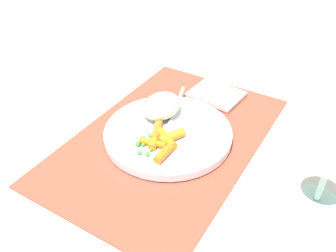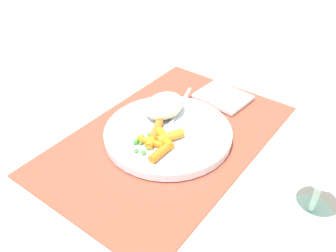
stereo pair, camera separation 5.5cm
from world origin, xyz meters
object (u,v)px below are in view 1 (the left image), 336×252
Objects in this scene: rice_mound at (161,106)px; carrot_portion at (162,140)px; plate at (168,133)px; napkin at (216,94)px; fork at (172,118)px; wine_glass at (335,148)px.

rice_mound is 0.92× the size of carrot_portion.
plate is 2.23× the size of napkin.
fork is 1.23× the size of wine_glass.
rice_mound reaches higher than fork.
wine_glass is at bearing 88.11° from plate.
carrot_portion is at bearing -1.27° from napkin.
fork reaches higher than napkin.
fork is at bearing 79.83° from rice_mound.
carrot_portion is (0.08, 0.05, -0.01)m from rice_mound.
carrot_portion is 0.08m from fork.
plate is 0.19m from napkin.
wine_glass reaches higher than napkin.
wine_glass is (0.05, 0.33, 0.07)m from rice_mound.
carrot_portion is 0.29m from wine_glass.
wine_glass is at bearing 81.64° from rice_mound.
carrot_portion is 0.89× the size of napkin.
plate is at bearing -5.07° from napkin.
carrot_portion is at bearing -83.95° from wine_glass.
napkin is at bearing 159.34° from rice_mound.
wine_glass is (-0.03, 0.28, 0.08)m from carrot_portion.
plate is 0.31m from wine_glass.
napkin is (-0.19, 0.02, -0.00)m from plate.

